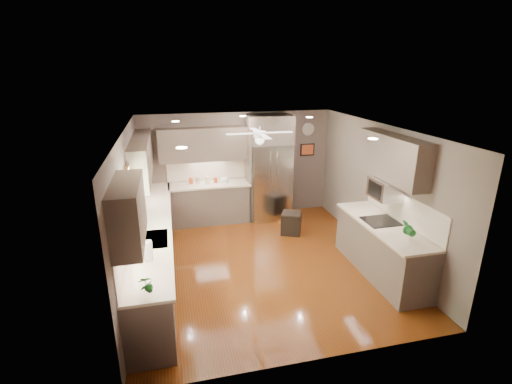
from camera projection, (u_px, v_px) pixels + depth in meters
name	position (u px, v px, depth m)	size (l,w,h in m)	color
floor	(263.00, 263.00, 6.92)	(5.00, 5.00, 0.00)	#492509
ceiling	(264.00, 129.00, 6.13)	(5.00, 5.00, 0.00)	white
wall_back	(237.00, 165.00, 8.83)	(4.50, 4.50, 0.00)	brown
wall_front	(319.00, 272.00, 4.22)	(4.50, 4.50, 0.00)	brown
wall_left	(130.00, 211.00, 6.03)	(5.00, 5.00, 0.00)	brown
wall_right	(378.00, 191.00, 7.02)	(5.00, 5.00, 0.00)	brown
canister_a	(191.00, 181.00, 8.43)	(0.09, 0.09, 0.14)	#983410
canister_b	(198.00, 181.00, 8.47)	(0.09, 0.09, 0.14)	silver
canister_c	(207.00, 180.00, 8.46)	(0.10, 0.10, 0.16)	#C0BA90
canister_d	(215.00, 180.00, 8.52)	(0.09, 0.09, 0.13)	#983410
soap_bottle	(143.00, 222.00, 6.10)	(0.09, 0.09, 0.21)	white
potted_plant_left	(145.00, 284.00, 4.26)	(0.16, 0.11, 0.31)	#1A5D20
potted_plant_right	(408.00, 229.00, 5.67)	(0.20, 0.16, 0.36)	#1A5D20
bowl	(225.00, 182.00, 8.53)	(0.21, 0.21, 0.05)	#C0BA90
left_run	(153.00, 247.00, 6.48)	(0.65, 4.70, 1.45)	#4B3C36
back_run	(210.00, 202.00, 8.64)	(1.85, 0.65, 1.45)	#4B3C36
uppers	(215.00, 159.00, 6.82)	(4.50, 4.70, 0.95)	#4B3C36
window	(127.00, 204.00, 5.48)	(0.05, 1.12, 0.92)	#BFF2B2
sink	(151.00, 241.00, 5.75)	(0.50, 0.70, 0.32)	silver
refrigerator	(269.00, 170.00, 8.69)	(1.06, 0.75, 2.45)	silver
right_run	(382.00, 248.00, 6.46)	(0.70, 2.20, 1.45)	#4B3C36
microwave	(385.00, 189.00, 6.39)	(0.43, 0.55, 0.34)	silver
ceiling_fan	(260.00, 136.00, 6.46)	(1.18, 1.18, 0.32)	white
recessed_lights	(256.00, 126.00, 6.49)	(2.84, 3.14, 0.01)	white
wall_clock	(308.00, 129.00, 8.94)	(0.30, 0.03, 0.30)	white
framed_print	(307.00, 150.00, 9.10)	(0.36, 0.03, 0.30)	black
stool	(291.00, 223.00, 8.11)	(0.54, 0.54, 0.48)	black
paper_towel	(148.00, 251.00, 5.08)	(0.12, 0.12, 0.30)	white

